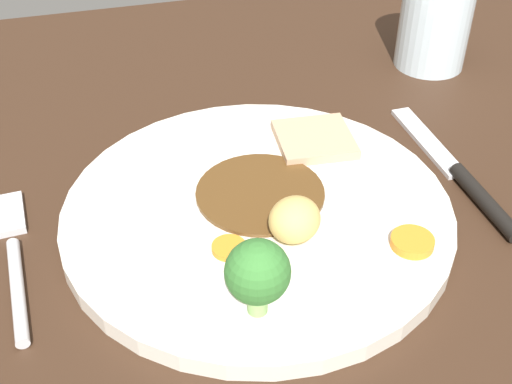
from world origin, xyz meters
TOP-DOWN VIEW (x-y plane):
  - dining_table at (0.00, 0.00)cm, footprint 120.00×84.00cm
  - dinner_plate at (1.71, 0.39)cm, footprint 28.66×28.66cm
  - gravy_pool at (2.27, 1.25)cm, footprint 9.67×9.67cm
  - meat_slice_main at (8.39, 6.57)cm, footprint 6.49×6.37cm
  - roast_potato_left at (3.26, -3.91)cm, footprint 5.02×4.92cm
  - carrot_coin_front at (-1.39, -4.03)cm, footprint 2.37×2.37cm
  - carrot_coin_back at (10.77, -6.86)cm, footprint 2.98×2.98cm
  - broccoli_floret at (-0.94, -9.70)cm, footprint 3.99×3.99cm
  - fork at (-15.67, 0.35)cm, footprint 2.53×15.31cm
  - knife at (18.67, 0.28)cm, footprint 1.97×18.53cm
  - water_glass at (25.19, 19.13)cm, footprint 7.01×7.01cm

SIDE VIEW (x-z plane):
  - dining_table at x=0.00cm, z-range 0.00..3.60cm
  - fork at x=-15.67cm, z-range 3.54..4.44cm
  - knife at x=18.67cm, z-range 3.45..4.65cm
  - dinner_plate at x=1.71cm, z-range 3.60..5.00cm
  - gravy_pool at x=2.27cm, z-range 5.00..5.30cm
  - carrot_coin_front at x=-1.39cm, z-range 5.00..5.43cm
  - carrot_coin_back at x=10.77cm, z-range 5.00..5.64cm
  - meat_slice_main at x=8.39cm, z-range 5.00..5.80cm
  - roast_potato_left at x=3.26cm, z-range 5.00..8.15cm
  - broccoli_floret at x=-0.94cm, z-range 5.56..10.90cm
  - water_glass at x=25.19cm, z-range 3.60..13.94cm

